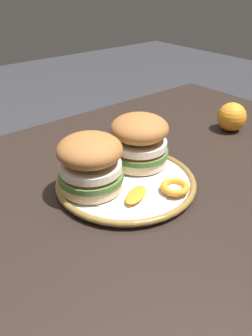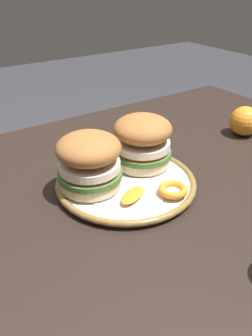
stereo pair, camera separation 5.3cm
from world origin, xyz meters
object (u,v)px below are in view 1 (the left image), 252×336
at_px(dinner_plate, 126,182).
at_px(sandwich_half_left, 90,162).
at_px(sandwich_half_right, 139,139).
at_px(whole_orange, 232,117).
at_px(dining_table, 104,250).

bearing_deg(dinner_plate, sandwich_half_left, 164.99).
relative_size(dinner_plate, sandwich_half_right, 1.78).
bearing_deg(sandwich_half_right, whole_orange, 0.33).
height_order(dinner_plate, sandwich_half_left, sandwich_half_left).
relative_size(sandwich_half_right, whole_orange, 2.07).
distance_m(dining_table, sandwich_half_left, 0.17).
xyz_separation_m(dining_table, sandwich_half_right, (0.14, 0.06, 0.16)).
xyz_separation_m(dining_table, whole_orange, (0.45, 0.06, 0.13)).
relative_size(dinner_plate, whole_orange, 3.67).
bearing_deg(whole_orange, dining_table, -172.05).
bearing_deg(whole_orange, sandwich_half_left, -177.91).
relative_size(sandwich_half_left, whole_orange, 1.75).
relative_size(dining_table, whole_orange, 19.17).
bearing_deg(sandwich_half_right, sandwich_half_left, -173.58).
distance_m(dining_table, whole_orange, 0.47).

